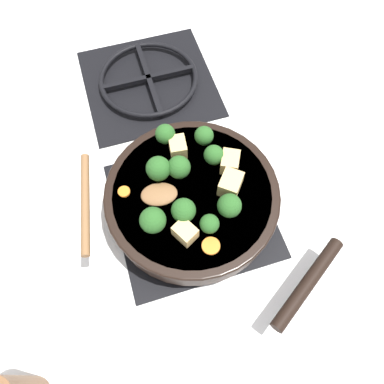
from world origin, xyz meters
The scene contains 20 objects.
ground_plane centered at (0.00, 0.00, 0.00)m, with size 2.40×2.40×0.00m, color white.
front_burner_grate centered at (0.00, 0.00, 0.01)m, with size 0.31×0.31×0.03m.
rear_burner_grate centered at (0.00, 0.36, 0.01)m, with size 0.31×0.31×0.03m.
skillet_pan centered at (0.00, 0.00, 0.06)m, with size 0.39×0.45×0.06m.
wooden_spoon centered at (-0.13, 0.02, 0.09)m, with size 0.20×0.20×0.02m.
tofu_cube_center_large centered at (0.00, 0.09, 0.10)m, with size 0.04×0.03×0.03m, color #DBB770.
tofu_cube_near_handle centered at (0.09, 0.03, 0.10)m, with size 0.04×0.03×0.03m, color #DBB770.
tofu_cube_east_chunk centered at (0.07, -0.01, 0.10)m, with size 0.05×0.04×0.04m, color #DBB770.
tofu_cube_west_chunk centered at (-0.04, -0.08, 0.10)m, with size 0.04×0.03×0.03m, color #DBB770.
broccoli_floret_near_spoon centered at (-0.08, -0.05, 0.11)m, with size 0.05×0.05×0.05m.
broccoli_floret_center_top centered at (0.05, 0.10, 0.11)m, with size 0.04×0.04×0.05m.
broccoli_floret_east_rim centered at (-0.03, -0.04, 0.11)m, with size 0.04×0.04×0.05m.
broccoli_floret_west_rim centered at (0.06, 0.05, 0.11)m, with size 0.04×0.04×0.05m.
broccoli_floret_north_edge centered at (0.05, -0.06, 0.11)m, with size 0.04×0.04×0.05m.
broccoli_floret_south_cluster centered at (0.01, -0.08, 0.11)m, with size 0.03×0.03×0.04m.
broccoli_floret_mid_floret centered at (-0.05, 0.05, 0.11)m, with size 0.05×0.05×0.05m.
broccoli_floret_small_inner centered at (-0.02, 0.12, 0.11)m, with size 0.04×0.04×0.05m.
broccoli_floret_tall_stem centered at (-0.01, 0.04, 0.11)m, with size 0.04×0.04×0.05m.
carrot_slice_orange_thin centered at (0.00, -0.11, 0.09)m, with size 0.03×0.03×0.01m, color orange.
carrot_slice_near_center centered at (-0.12, 0.04, 0.09)m, with size 0.02×0.02×0.01m, color orange.
Camera 1 is at (-0.09, -0.30, 0.71)m, focal length 35.00 mm.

